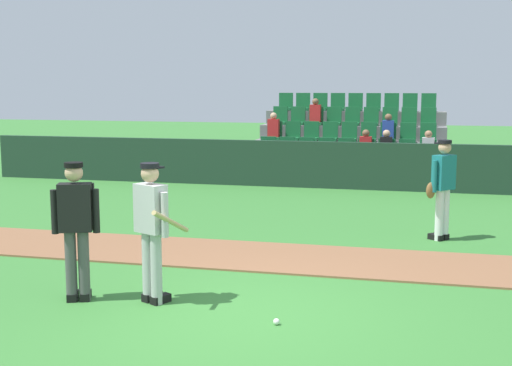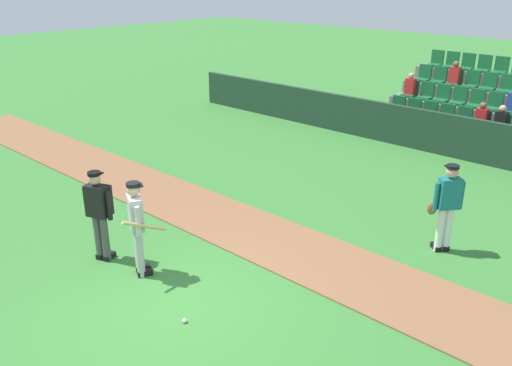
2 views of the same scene
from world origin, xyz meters
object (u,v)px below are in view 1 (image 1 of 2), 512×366
Objects in this scene: umpire_home_plate at (76,223)px; baseball at (276,322)px; batter_grey_jersey at (152,227)px; runner_teal_jersey at (442,186)px.

umpire_home_plate reaches higher than baseball.
runner_teal_jersey is (3.58, 4.43, -0.01)m from batter_grey_jersey.
runner_teal_jersey is 23.78× the size of baseball.
baseball is (-1.92, -4.85, -0.93)m from runner_teal_jersey.
batter_grey_jersey and umpire_home_plate have the same top height.
batter_grey_jersey is 1.00× the size of umpire_home_plate.
baseball is (2.61, -0.27, -0.96)m from umpire_home_plate.
umpire_home_plate is 1.00× the size of runner_teal_jersey.
umpire_home_plate is 6.44m from runner_teal_jersey.
umpire_home_plate is 23.78× the size of baseball.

